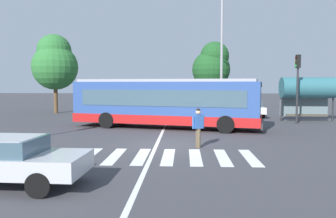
# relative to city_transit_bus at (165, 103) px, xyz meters

# --- Properties ---
(ground_plane) EXTENTS (160.00, 160.00, 0.00)m
(ground_plane) POSITION_rel_city_transit_bus_xyz_m (0.39, -5.89, -1.59)
(ground_plane) COLOR #3D3D42
(city_transit_bus) EXTENTS (12.04, 5.33, 3.06)m
(city_transit_bus) POSITION_rel_city_transit_bus_xyz_m (0.00, 0.00, 0.00)
(city_transit_bus) COLOR black
(city_transit_bus) RESTS_ON ground_plane
(pedestrian_crossing_street) EXTENTS (0.53, 0.42, 1.72)m
(pedestrian_crossing_street) POSITION_rel_city_transit_bus_xyz_m (1.78, -6.42, -0.62)
(pedestrian_crossing_street) COLOR brown
(pedestrian_crossing_street) RESTS_ON ground_plane
(foreground_sedan) EXTENTS (4.56, 1.99, 1.35)m
(foreground_sedan) POSITION_rel_city_transit_bus_xyz_m (-3.76, -12.18, -0.82)
(foreground_sedan) COLOR black
(foreground_sedan) RESTS_ON ground_plane
(parked_car_charcoal) EXTENTS (1.97, 4.55, 1.35)m
(parked_car_charcoal) POSITION_rel_city_transit_bus_xyz_m (-4.04, 8.18, -0.82)
(parked_car_charcoal) COLOR black
(parked_car_charcoal) RESTS_ON ground_plane
(parked_car_silver) EXTENTS (1.98, 4.55, 1.35)m
(parked_car_silver) POSITION_rel_city_transit_bus_xyz_m (-1.57, 8.15, -0.82)
(parked_car_silver) COLOR black
(parked_car_silver) RESTS_ON ground_plane
(parked_car_red) EXTENTS (1.93, 4.53, 1.35)m
(parked_car_red) POSITION_rel_city_transit_bus_xyz_m (1.35, 7.93, -0.82)
(parked_car_red) COLOR black
(parked_car_red) RESTS_ON ground_plane
(parked_car_teal) EXTENTS (1.92, 4.52, 1.35)m
(parked_car_teal) POSITION_rel_city_transit_bus_xyz_m (4.07, 8.27, -0.82)
(parked_car_teal) COLOR black
(parked_car_teal) RESTS_ON ground_plane
(parked_car_white) EXTENTS (1.88, 4.51, 1.35)m
(parked_car_white) POSITION_rel_city_transit_bus_xyz_m (6.67, 7.63, -0.82)
(parked_car_white) COLOR black
(parked_car_white) RESTS_ON ground_plane
(traffic_light_far_corner) EXTENTS (0.33, 0.32, 4.77)m
(traffic_light_far_corner) POSITION_rel_city_transit_bus_xyz_m (9.00, 2.77, 1.61)
(traffic_light_far_corner) COLOR #28282B
(traffic_light_far_corner) RESTS_ON ground_plane
(bus_stop_shelter) EXTENTS (3.86, 1.54, 3.25)m
(bus_stop_shelter) POSITION_rel_city_transit_bus_xyz_m (10.25, 4.33, 0.83)
(bus_stop_shelter) COLOR #28282B
(bus_stop_shelter) RESTS_ON ground_plane
(twin_arm_street_lamp) EXTENTS (4.71, 0.32, 10.35)m
(twin_arm_street_lamp) POSITION_rel_city_transit_bus_xyz_m (4.11, 6.05, 4.68)
(twin_arm_street_lamp) COLOR #939399
(twin_arm_street_lamp) RESTS_ON ground_plane
(background_tree_left) EXTENTS (4.22, 4.22, 7.37)m
(background_tree_left) POSITION_rel_city_transit_bus_xyz_m (-10.93, 10.10, 3.15)
(background_tree_left) COLOR brown
(background_tree_left) RESTS_ON ground_plane
(background_tree_right) EXTENTS (3.97, 3.97, 7.13)m
(background_tree_right) POSITION_rel_city_transit_bus_xyz_m (4.07, 14.59, 3.06)
(background_tree_right) COLOR brown
(background_tree_right) RESTS_ON ground_plane
(crosswalk_painted_stripes) EXTENTS (6.65, 2.97, 0.01)m
(crosswalk_painted_stripes) POSITION_rel_city_transit_bus_xyz_m (0.57, -8.30, -1.58)
(crosswalk_painted_stripes) COLOR silver
(crosswalk_painted_stripes) RESTS_ON ground_plane
(lane_center_line) EXTENTS (0.16, 24.00, 0.01)m
(lane_center_line) POSITION_rel_city_transit_bus_xyz_m (-0.08, -3.89, -1.59)
(lane_center_line) COLOR silver
(lane_center_line) RESTS_ON ground_plane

